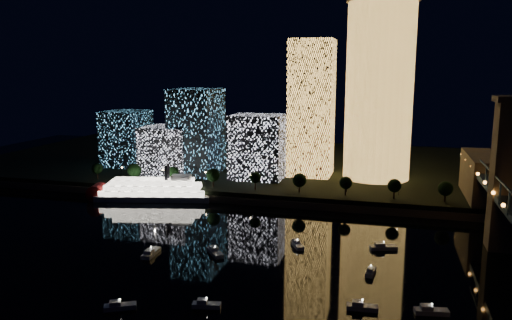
{
  "coord_description": "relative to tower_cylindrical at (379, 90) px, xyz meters",
  "views": [
    {
      "loc": [
        27.03,
        -121.92,
        58.24
      ],
      "look_at": [
        -20.77,
        55.0,
        24.73
      ],
      "focal_mm": 35.0,
      "sensor_mm": 36.0,
      "label": 1
    }
  ],
  "objects": [
    {
      "name": "street_lamps",
      "position": [
        -55.13,
        -33.82,
        -39.2
      ],
      "size": [
        132.7,
        0.7,
        5.65
      ],
      "color": "black",
      "rests_on": "far_bank"
    },
    {
      "name": "tower_cylindrical",
      "position": [
        0.0,
        0.0,
        0.0
      ],
      "size": [
        34.0,
        34.0,
        86.2
      ],
      "color": "#F7B24F",
      "rests_on": "far_bank"
    },
    {
      "name": "far_bank",
      "position": [
        -21.13,
        32.18,
        -45.72
      ],
      "size": [
        420.0,
        160.0,
        5.0
      ],
      "primitive_type": "cube",
      "color": "black",
      "rests_on": "ground"
    },
    {
      "name": "esplanade_trees",
      "position": [
        -53.12,
        -39.82,
        -37.76
      ],
      "size": [
        165.73,
        6.71,
        8.85
      ],
      "color": "black",
      "rests_on": "far_bank"
    },
    {
      "name": "motorboats",
      "position": [
        -23.58,
        -121.33,
        -47.41
      ],
      "size": [
        89.09,
        70.56,
        2.78
      ],
      "color": "silver",
      "rests_on": "ground"
    },
    {
      "name": "ground",
      "position": [
        -21.13,
        -127.82,
        -48.22
      ],
      "size": [
        520.0,
        520.0,
        0.0
      ],
      "primitive_type": "plane",
      "color": "black",
      "rests_on": "ground"
    },
    {
      "name": "midrise_blocks",
      "position": [
        -94.48,
        -11.68,
        -26.06
      ],
      "size": [
        103.35,
        38.89,
        43.48
      ],
      "color": "white",
      "rests_on": "far_bank"
    },
    {
      "name": "riverboat",
      "position": [
        -98.16,
        -51.28,
        -43.98
      ],
      "size": [
        55.98,
        23.11,
        16.55
      ],
      "color": "silver",
      "rests_on": "ground"
    },
    {
      "name": "seawall",
      "position": [
        -21.13,
        -45.82,
        -46.72
      ],
      "size": [
        420.0,
        6.0,
        3.0
      ],
      "primitive_type": "cube",
      "color": "#6B5E4C",
      "rests_on": "ground"
    },
    {
      "name": "tower_rectangular",
      "position": [
        -32.48,
        -0.97,
        -9.35
      ],
      "size": [
        21.29,
        21.29,
        67.74
      ],
      "primitive_type": "cube",
      "color": "#F7B24F",
      "rests_on": "far_bank"
    }
  ]
}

